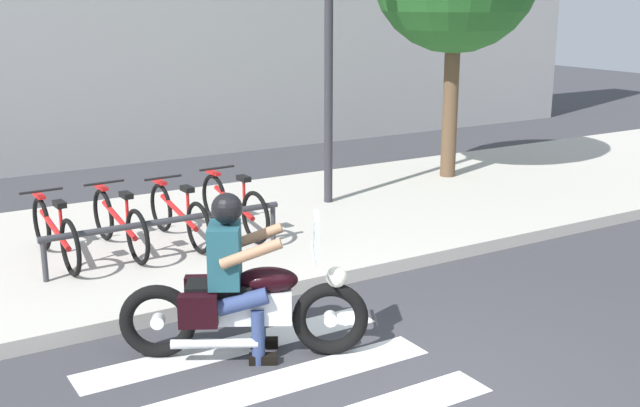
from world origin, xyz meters
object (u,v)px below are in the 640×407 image
motorcycle (245,305)px  street_lamp (329,18)px  bicycle_1 (119,223)px  bicycle_2 (179,215)px  bicycle_0 (55,232)px  bike_rack (167,225)px  bicycle_3 (234,205)px  rider (235,264)px

motorcycle → street_lamp: street_lamp is taller
bicycle_1 → bicycle_2: (0.72, 0.00, -0.01)m
bicycle_1 → motorcycle: bearing=-86.9°
bicycle_0 → bike_rack: 1.22m
street_lamp → motorcycle: bearing=-130.6°
motorcycle → bicycle_0: (-0.88, 2.92, 0.03)m
bicycle_2 → bicycle_3: 0.72m
bicycle_2 → bicycle_0: bearing=-180.0°
bicycle_0 → street_lamp: bearing=9.9°
rider → bike_rack: bearing=83.5°
motorcycle → bicycle_3: size_ratio=1.12×
bicycle_3 → street_lamp: bearing=20.9°
bicycle_0 → bicycle_3: size_ratio=0.99×
bicycle_3 → bicycle_2: bearing=179.9°
motorcycle → bicycle_2: (0.56, 2.92, 0.02)m
bicycle_3 → rider: bearing=-115.1°
rider → bike_rack: (0.27, 2.32, -0.28)m
bicycle_0 → bike_rack: bicycle_0 is taller
bicycle_0 → bicycle_1: size_ratio=0.99×
motorcycle → bicycle_3: bearing=66.3°
bicycle_1 → bicycle_3: 1.44m
bicycle_0 → bicycle_1: bearing=0.0°
bike_rack → street_lamp: (2.89, 1.24, 2.15)m
bicycle_1 → bike_rack: 0.66m
bicycle_1 → bicycle_3: (1.44, -0.00, 0.01)m
motorcycle → bicycle_1: size_ratio=1.11×
bicycle_1 → street_lamp: size_ratio=0.38×
bicycle_1 → bike_rack: size_ratio=0.62×
bicycle_3 → motorcycle: bearing=-113.7°
bicycle_1 → bike_rack: bearing=-57.0°
street_lamp → bicycle_0: bearing=-170.1°
motorcycle → rider: (-0.07, 0.04, 0.37)m
motorcycle → rider: bearing=148.3°
bicycle_0 → bicycle_3: bicycle_3 is taller
bicycle_0 → bike_rack: bearing=-27.2°
bicycle_1 → street_lamp: (3.25, 0.69, 2.21)m
rider → bicycle_1: size_ratio=0.84×
motorcycle → street_lamp: size_ratio=0.43×
motorcycle → bicycle_2: bearing=79.1°
bicycle_0 → motorcycle: bearing=-73.2°
rider → bike_rack: 2.35m
motorcycle → bicycle_0: 3.05m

